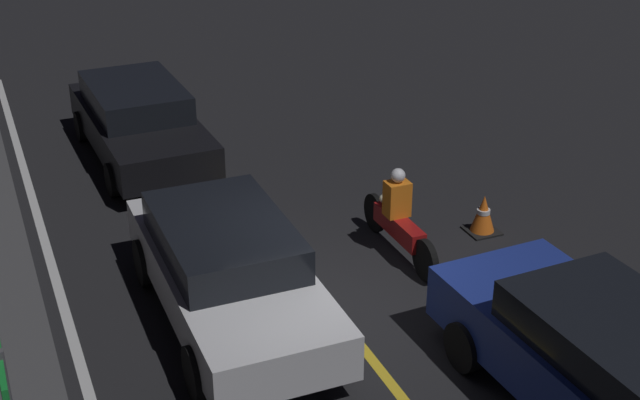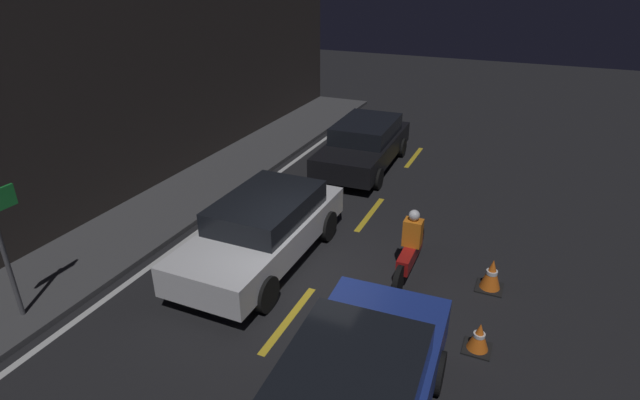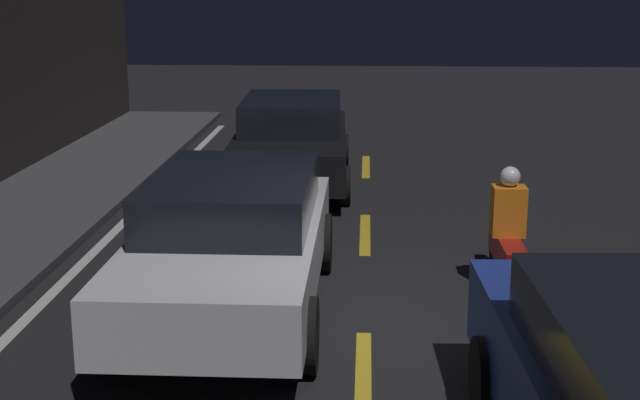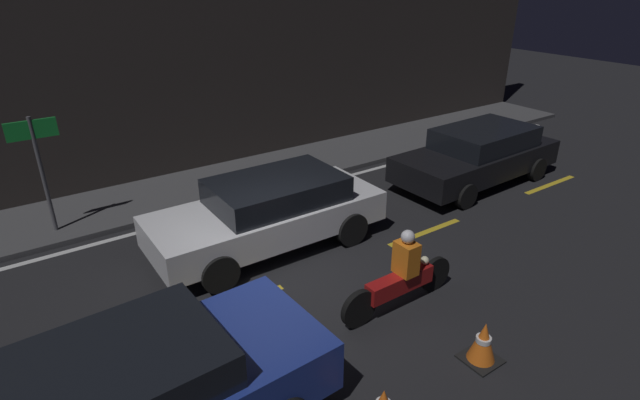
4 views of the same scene
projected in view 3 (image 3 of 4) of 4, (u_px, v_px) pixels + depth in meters
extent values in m
plane|color=black|center=(364.00, 333.00, 8.65)|extent=(56.00, 56.00, 0.00)
cube|color=gold|center=(364.00, 377.00, 7.68)|extent=(2.00, 0.14, 0.01)
cube|color=gold|center=(365.00, 234.00, 12.04)|extent=(2.00, 0.14, 0.01)
cube|color=gold|center=(366.00, 166.00, 16.41)|extent=(2.00, 0.14, 0.01)
cube|color=silver|center=(19.00, 326.00, 8.82)|extent=(25.20, 0.14, 0.01)
cylinder|color=black|center=(486.00, 377.00, 6.94)|extent=(0.65, 0.21, 0.64)
cube|color=silver|center=(232.00, 253.00, 9.05)|extent=(4.56, 1.79, 0.60)
cube|color=black|center=(234.00, 196.00, 9.14)|extent=(2.51, 1.61, 0.48)
cube|color=red|center=(304.00, 189.00, 11.16)|extent=(0.06, 0.20, 0.10)
cube|color=red|center=(213.00, 188.00, 11.22)|extent=(0.06, 0.20, 0.10)
cylinder|color=black|center=(308.00, 336.00, 7.71)|extent=(0.69, 0.18, 0.69)
cylinder|color=black|center=(110.00, 331.00, 7.80)|extent=(0.69, 0.18, 0.69)
cylinder|color=black|center=(324.00, 243.00, 10.44)|extent=(0.69, 0.18, 0.69)
cylinder|color=black|center=(177.00, 240.00, 10.54)|extent=(0.69, 0.18, 0.69)
cube|color=black|center=(292.00, 148.00, 14.87)|extent=(4.64, 1.94, 0.61)
cube|color=black|center=(292.00, 113.00, 14.96)|extent=(2.57, 1.69, 0.50)
cube|color=red|center=(328.00, 119.00, 17.02)|extent=(0.07, 0.20, 0.10)
cube|color=red|center=(268.00, 119.00, 17.04)|extent=(0.07, 0.20, 0.10)
cylinder|color=black|center=(345.00, 185.00, 13.55)|extent=(0.61, 0.20, 0.60)
cylinder|color=black|center=(230.00, 185.00, 13.58)|extent=(0.61, 0.20, 0.60)
cylinder|color=black|center=(344.00, 151.00, 16.31)|extent=(0.61, 0.20, 0.60)
cylinder|color=black|center=(248.00, 150.00, 16.34)|extent=(0.61, 0.20, 0.60)
cylinder|color=black|center=(496.00, 242.00, 10.55)|extent=(0.63, 0.08, 0.63)
cylinder|color=black|center=(521.00, 290.00, 8.93)|extent=(0.63, 0.10, 0.63)
cube|color=maroon|center=(508.00, 251.00, 9.71)|extent=(1.28, 0.25, 0.30)
sphere|color=#F2EABF|center=(502.00, 218.00, 10.17)|extent=(0.14, 0.14, 0.14)
cube|color=orange|center=(509.00, 211.00, 9.70)|extent=(0.28, 0.36, 0.55)
sphere|color=silver|center=(511.00, 177.00, 9.61)|extent=(0.22, 0.22, 0.22)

